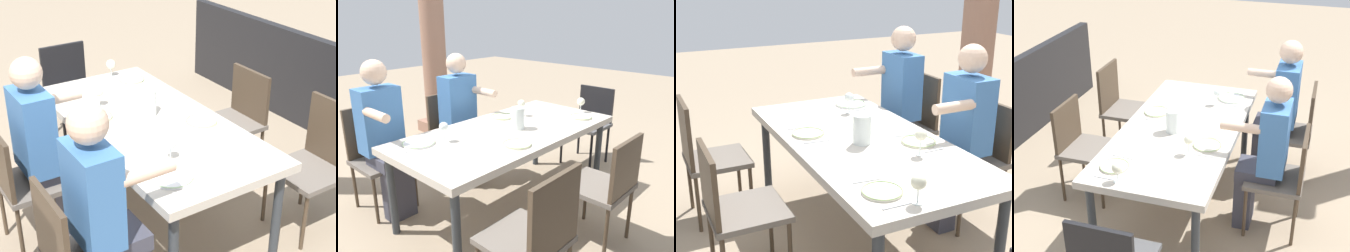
# 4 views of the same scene
# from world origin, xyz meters

# --- Properties ---
(ground_plane) EXTENTS (16.00, 16.00, 0.00)m
(ground_plane) POSITION_xyz_m (0.00, 0.00, 0.00)
(ground_plane) COLOR gray
(dining_table) EXTENTS (1.97, 0.93, 0.74)m
(dining_table) POSITION_xyz_m (0.00, 0.00, 0.68)
(dining_table) COLOR beige
(dining_table) RESTS_ON ground
(chair_west_north) EXTENTS (0.44, 0.44, 0.91)m
(chair_west_north) POSITION_xyz_m (-0.75, 0.89, 0.52)
(chair_west_north) COLOR #6A6158
(chair_west_north) RESTS_ON ground
(chair_west_south) EXTENTS (0.44, 0.44, 0.92)m
(chair_west_south) POSITION_xyz_m (-0.75, -0.89, 0.52)
(chair_west_south) COLOR #6A6158
(chair_west_south) RESTS_ON ground
(chair_mid_north) EXTENTS (0.44, 0.44, 0.88)m
(chair_mid_north) POSITION_xyz_m (0.10, 0.88, 0.52)
(chair_mid_north) COLOR #6A6158
(chair_mid_north) RESTS_ON ground
(chair_mid_south) EXTENTS (0.44, 0.44, 0.87)m
(chair_mid_south) POSITION_xyz_m (0.10, -0.88, 0.51)
(chair_mid_south) COLOR #6A6158
(chair_mid_south) RESTS_ON ground
(diner_woman_green) EXTENTS (0.35, 0.49, 1.33)m
(diner_woman_green) POSITION_xyz_m (-0.75, 0.71, 0.71)
(diner_woman_green) COLOR #3F3F4C
(diner_woman_green) RESTS_ON ground
(diner_man_white) EXTENTS (0.35, 0.49, 1.31)m
(diner_man_white) POSITION_xyz_m (0.10, 0.71, 0.70)
(diner_man_white) COLOR #3F3F4C
(diner_man_white) RESTS_ON ground
(plate_0) EXTENTS (0.24, 0.24, 0.02)m
(plate_0) POSITION_xyz_m (-0.70, 0.27, 0.75)
(plate_0) COLOR white
(plate_0) RESTS_ON dining_table
(wine_glass_0) EXTENTS (0.07, 0.07, 0.16)m
(wine_glass_0) POSITION_xyz_m (-0.54, 0.17, 0.85)
(wine_glass_0) COLOR white
(wine_glass_0) RESTS_ON dining_table
(fork_0) EXTENTS (0.03, 0.17, 0.01)m
(fork_0) POSITION_xyz_m (-0.85, 0.27, 0.74)
(fork_0) COLOR silver
(fork_0) RESTS_ON dining_table
(spoon_0) EXTENTS (0.02, 0.17, 0.01)m
(spoon_0) POSITION_xyz_m (-0.55, 0.27, 0.74)
(spoon_0) COLOR silver
(spoon_0) RESTS_ON dining_table
(plate_1) EXTENTS (0.21, 0.21, 0.02)m
(plate_1) POSITION_xyz_m (-0.22, -0.29, 0.75)
(plate_1) COLOR silver
(plate_1) RESTS_ON dining_table
(fork_1) EXTENTS (0.02, 0.17, 0.01)m
(fork_1) POSITION_xyz_m (-0.37, -0.29, 0.74)
(fork_1) COLOR silver
(fork_1) RESTS_ON dining_table
(spoon_1) EXTENTS (0.03, 0.17, 0.01)m
(spoon_1) POSITION_xyz_m (-0.07, -0.29, 0.74)
(spoon_1) COLOR silver
(spoon_1) RESTS_ON dining_table
(plate_2) EXTENTS (0.22, 0.22, 0.02)m
(plate_2) POSITION_xyz_m (0.23, 0.28, 0.75)
(plate_2) COLOR silver
(plate_2) RESTS_ON dining_table
(wine_glass_2) EXTENTS (0.07, 0.07, 0.16)m
(wine_glass_2) POSITION_xyz_m (0.39, 0.18, 0.86)
(wine_glass_2) COLOR white
(wine_glass_2) RESTS_ON dining_table
(fork_2) EXTENTS (0.03, 0.17, 0.01)m
(fork_2) POSITION_xyz_m (0.08, 0.28, 0.74)
(fork_2) COLOR silver
(fork_2) RESTS_ON dining_table
(spoon_2) EXTENTS (0.02, 0.17, 0.01)m
(spoon_2) POSITION_xyz_m (0.38, 0.28, 0.74)
(spoon_2) COLOR silver
(spoon_2) RESTS_ON dining_table
(plate_3) EXTENTS (0.21, 0.21, 0.02)m
(plate_3) POSITION_xyz_m (0.72, -0.27, 0.75)
(plate_3) COLOR silver
(plate_3) RESTS_ON dining_table
(wine_glass_3) EXTENTS (0.08, 0.08, 0.15)m
(wine_glass_3) POSITION_xyz_m (0.89, -0.17, 0.84)
(wine_glass_3) COLOR white
(wine_glass_3) RESTS_ON dining_table
(fork_3) EXTENTS (0.03, 0.17, 0.01)m
(fork_3) POSITION_xyz_m (0.57, -0.27, 0.74)
(fork_3) COLOR silver
(fork_3) RESTS_ON dining_table
(spoon_3) EXTENTS (0.02, 0.17, 0.01)m
(spoon_3) POSITION_xyz_m (0.87, -0.27, 0.74)
(spoon_3) COLOR silver
(spoon_3) RESTS_ON dining_table
(water_pitcher) EXTENTS (0.11, 0.11, 0.19)m
(water_pitcher) POSITION_xyz_m (0.08, -0.04, 0.82)
(water_pitcher) COLOR white
(water_pitcher) RESTS_ON dining_table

